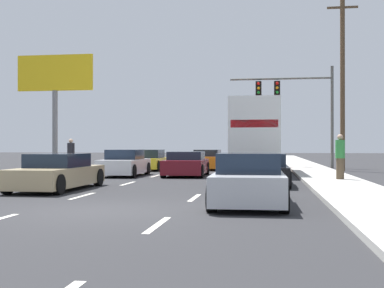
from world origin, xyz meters
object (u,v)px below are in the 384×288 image
(car_white, at_px, (125,164))
(car_black, at_px, (263,170))
(traffic_signal_mast, at_px, (290,96))
(pedestrian_near_corner, at_px, (71,155))
(box_truck, at_px, (255,134))
(roadside_billboard, at_px, (55,85))
(car_maroon, at_px, (186,165))
(utility_pole_mid, at_px, (343,82))
(pedestrian_mid_block, at_px, (340,157))
(car_orange, at_px, (208,160))
(car_tan, at_px, (57,173))
(car_silver, at_px, (249,181))
(car_yellow, at_px, (149,161))

(car_white, relative_size, car_black, 0.96)
(traffic_signal_mast, height_order, pedestrian_near_corner, traffic_signal_mast)
(car_white, relative_size, traffic_signal_mast, 0.59)
(box_truck, xyz_separation_m, roadside_billboard, (-13.67, 4.86, 3.52))
(traffic_signal_mast, bearing_deg, roadside_billboard, -172.36)
(car_maroon, height_order, roadside_billboard, roadside_billboard)
(utility_pole_mid, xyz_separation_m, pedestrian_mid_block, (-1.53, -9.69, -4.28))
(box_truck, bearing_deg, car_maroon, -138.97)
(car_black, relative_size, utility_pole_mid, 0.40)
(car_orange, distance_m, car_black, 12.72)
(traffic_signal_mast, xyz_separation_m, roadside_billboard, (-15.83, -2.12, 0.79))
(box_truck, bearing_deg, car_white, -153.09)
(car_white, relative_size, pedestrian_near_corner, 2.34)
(utility_pole_mid, bearing_deg, car_tan, -128.82)
(car_silver, bearing_deg, box_truck, 90.51)
(box_truck, bearing_deg, car_black, -86.84)
(car_black, relative_size, roadside_billboard, 0.55)
(car_orange, bearing_deg, pedestrian_near_corner, -135.02)
(car_yellow, bearing_deg, car_white, -88.28)
(car_yellow, relative_size, utility_pole_mid, 0.43)
(car_silver, bearing_deg, car_tan, 153.65)
(car_yellow, xyz_separation_m, box_truck, (6.60, -2.80, 1.59))
(car_white, xyz_separation_m, car_silver, (6.55, -11.15, 0.00))
(roadside_billboard, bearing_deg, car_yellow, -16.22)
(utility_pole_mid, bearing_deg, box_truck, -146.38)
(car_yellow, bearing_deg, box_truck, -23.00)
(car_tan, distance_m, pedestrian_mid_block, 11.23)
(car_silver, bearing_deg, pedestrian_mid_block, 66.95)
(car_yellow, height_order, traffic_signal_mast, traffic_signal_mast)
(car_tan, relative_size, roadside_billboard, 0.61)
(utility_pole_mid, bearing_deg, pedestrian_near_corner, -158.43)
(car_silver, distance_m, pedestrian_near_corner, 15.44)
(traffic_signal_mast, distance_m, pedestrian_near_corner, 15.54)
(car_tan, bearing_deg, box_truck, 59.45)
(utility_pole_mid, bearing_deg, roadside_billboard, 175.57)
(car_white, relative_size, car_orange, 0.95)
(car_orange, height_order, pedestrian_mid_block, pedestrian_mid_block)
(car_yellow, bearing_deg, car_maroon, -60.40)
(car_black, bearing_deg, car_white, 144.59)
(roadside_billboard, bearing_deg, car_tan, -65.97)
(car_tan, bearing_deg, traffic_signal_mast, 64.26)
(car_white, height_order, car_silver, car_silver)
(box_truck, distance_m, car_silver, 14.50)
(pedestrian_near_corner, relative_size, pedestrian_mid_block, 0.94)
(pedestrian_mid_block, bearing_deg, car_tan, -154.61)
(car_white, bearing_deg, roadside_billboard, 131.78)
(car_yellow, bearing_deg, utility_pole_mid, 2.94)
(car_yellow, height_order, utility_pole_mid, utility_pole_mid)
(car_yellow, distance_m, car_silver, 18.48)
(car_tan, distance_m, utility_pole_mid, 19.22)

